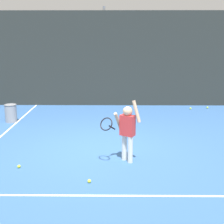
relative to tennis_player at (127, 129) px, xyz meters
The scene contains 11 objects.
ground_plane 1.22m from the tennis_player, 131.60° to the left, with size 20.00×20.00×0.00m, color #335B93.
court_line_baseline 1.79m from the tennis_player, 113.55° to the right, with size 9.00×0.05×0.00m, color white.
court_line_sideline 3.81m from the tennis_player, 152.34° to the left, with size 0.05×9.00×0.00m, color white.
back_fence_windscreen 5.70m from the tennis_player, 96.69° to the left, with size 11.67×0.08×3.53m, color #282D2B.
fence_post_1 5.77m from the tennis_player, 96.62° to the left, with size 0.09×0.09×3.68m, color slate.
tennis_player is the anchor object (origin of this frame).
ball_hopper 4.69m from the tennis_player, 138.44° to the left, with size 0.38×0.38×0.56m.
tennis_ball_1 2.34m from the tennis_player, behind, with size 0.07×0.07×0.07m, color #CCE033.
tennis_ball_2 5.99m from the tennis_player, 57.55° to the left, with size 0.07×0.07×0.07m, color #CCE033.
tennis_ball_4 5.53m from the tennis_player, 62.55° to the left, with size 0.07×0.07×0.07m, color #CCE033.
tennis_ball_5 1.43m from the tennis_player, 124.89° to the right, with size 0.07×0.07×0.07m, color #CCE033.
Camera 1 is at (0.41, -6.97, 2.63)m, focal length 49.76 mm.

